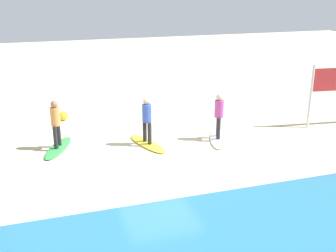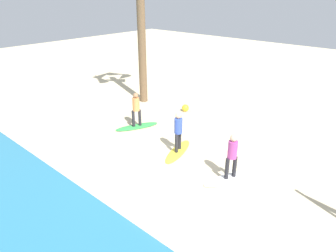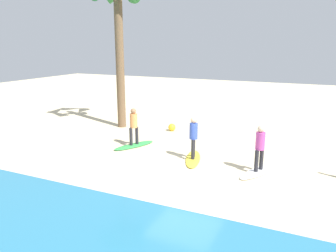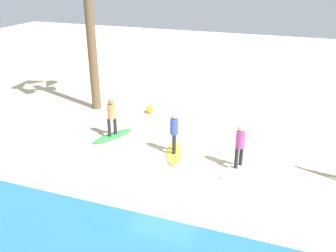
{
  "view_description": "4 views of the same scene",
  "coord_description": "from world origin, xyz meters",
  "px_view_note": "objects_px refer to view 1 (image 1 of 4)",
  "views": [
    {
      "loc": [
        3.56,
        12.17,
        5.46
      ],
      "look_at": [
        -0.48,
        -0.51,
        0.82
      ],
      "focal_mm": 44.34,
      "sensor_mm": 36.0,
      "label": 1
    },
    {
      "loc": [
        -6.78,
        7.33,
        6.08
      ],
      "look_at": [
        0.74,
        -1.13,
        0.96
      ],
      "focal_mm": 32.57,
      "sensor_mm": 36.0,
      "label": 2
    },
    {
      "loc": [
        -4.24,
        10.7,
        4.49
      ],
      "look_at": [
        1.46,
        -1.57,
        1.12
      ],
      "focal_mm": 35.6,
      "sensor_mm": 36.0,
      "label": 3
    },
    {
      "loc": [
        -4.17,
        11.26,
        6.88
      ],
      "look_at": [
        0.47,
        -1.29,
        1.05
      ],
      "focal_mm": 39.57,
      "sensor_mm": 36.0,
      "label": 4
    }
  ],
  "objects_px": {
    "surfer_green": "(56,121)",
    "beach_ball": "(63,116)",
    "surfer_yellow": "(147,117)",
    "surfer_white": "(219,113)",
    "surfboard_green": "(58,148)",
    "surfboard_white": "(218,138)",
    "surfboard_yellow": "(147,144)"
  },
  "relations": [
    {
      "from": "surfer_yellow",
      "to": "surfer_white",
      "type": "bearing_deg",
      "value": 173.78
    },
    {
      "from": "surfer_yellow",
      "to": "beach_ball",
      "type": "height_order",
      "value": "surfer_yellow"
    },
    {
      "from": "surfboard_white",
      "to": "surfboard_yellow",
      "type": "height_order",
      "value": "same"
    },
    {
      "from": "surfboard_yellow",
      "to": "surfboard_green",
      "type": "distance_m",
      "value": 3.08
    },
    {
      "from": "surfer_white",
      "to": "surfboard_green",
      "type": "distance_m",
      "value": 5.77
    },
    {
      "from": "surfer_yellow",
      "to": "surfboard_white",
      "type": "bearing_deg",
      "value": 173.78
    },
    {
      "from": "surfboard_white",
      "to": "surfboard_yellow",
      "type": "bearing_deg",
      "value": -74.16
    },
    {
      "from": "surfboard_green",
      "to": "beach_ball",
      "type": "relative_size",
      "value": 5.51
    },
    {
      "from": "surfboard_white",
      "to": "surfer_green",
      "type": "distance_m",
      "value": 5.77
    },
    {
      "from": "surfer_white",
      "to": "surfboard_green",
      "type": "bearing_deg",
      "value": -8.54
    },
    {
      "from": "surfboard_white",
      "to": "surfboard_green",
      "type": "height_order",
      "value": "same"
    },
    {
      "from": "surfer_yellow",
      "to": "surfer_green",
      "type": "height_order",
      "value": "same"
    },
    {
      "from": "surfer_white",
      "to": "surfer_green",
      "type": "xyz_separation_m",
      "value": [
        5.62,
        -0.84,
        0.0
      ]
    },
    {
      "from": "surfer_white",
      "to": "beach_ball",
      "type": "height_order",
      "value": "surfer_white"
    },
    {
      "from": "surfboard_green",
      "to": "beach_ball",
      "type": "distance_m",
      "value": 3.22
    },
    {
      "from": "surfboard_green",
      "to": "surfer_green",
      "type": "bearing_deg",
      "value": 23.44
    },
    {
      "from": "surfer_yellow",
      "to": "surfboard_green",
      "type": "distance_m",
      "value": 3.24
    },
    {
      "from": "surfer_yellow",
      "to": "surfboard_yellow",
      "type": "bearing_deg",
      "value": -79.38
    },
    {
      "from": "surfboard_white",
      "to": "beach_ball",
      "type": "xyz_separation_m",
      "value": [
        5.2,
        -4.03,
        0.15
      ]
    },
    {
      "from": "surfboard_yellow",
      "to": "surfer_yellow",
      "type": "distance_m",
      "value": 0.99
    },
    {
      "from": "surfer_white",
      "to": "surfer_green",
      "type": "bearing_deg",
      "value": -8.54
    },
    {
      "from": "surfer_white",
      "to": "surfboard_yellow",
      "type": "distance_m",
      "value": 2.79
    },
    {
      "from": "surfboard_yellow",
      "to": "surfer_green",
      "type": "xyz_separation_m",
      "value": [
        3.03,
        -0.56,
        0.99
      ]
    },
    {
      "from": "surfer_green",
      "to": "beach_ball",
      "type": "height_order",
      "value": "surfer_green"
    },
    {
      "from": "surfer_white",
      "to": "surfer_yellow",
      "type": "bearing_deg",
      "value": -6.22
    },
    {
      "from": "surfer_yellow",
      "to": "beach_ball",
      "type": "bearing_deg",
      "value": -55.11
    },
    {
      "from": "beach_ball",
      "to": "surfboard_yellow",
      "type": "bearing_deg",
      "value": 124.89
    },
    {
      "from": "surfboard_yellow",
      "to": "beach_ball",
      "type": "distance_m",
      "value": 4.57
    },
    {
      "from": "surfboard_white",
      "to": "surfer_yellow",
      "type": "bearing_deg",
      "value": -74.16
    },
    {
      "from": "surfboard_white",
      "to": "surfer_green",
      "type": "bearing_deg",
      "value": -76.48
    },
    {
      "from": "surfboard_green",
      "to": "beach_ball",
      "type": "xyz_separation_m",
      "value": [
        -0.42,
        -3.19,
        0.15
      ]
    },
    {
      "from": "surfboard_white",
      "to": "surfboard_yellow",
      "type": "relative_size",
      "value": 1.0
    }
  ]
}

